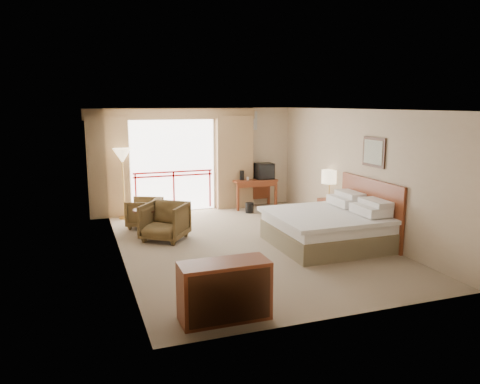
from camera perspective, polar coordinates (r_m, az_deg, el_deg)
name	(u,v)px	position (r m, az deg, el deg)	size (l,w,h in m)	color
floor	(248,244)	(9.56, 1.01, -6.38)	(7.00, 7.00, 0.00)	#85735A
ceiling	(249,109)	(9.13, 1.06, 10.03)	(7.00, 7.00, 0.00)	white
wall_back	(202,159)	(12.56, -4.61, 4.02)	(5.00, 5.00, 0.00)	#C4AC8C
wall_front	(344,219)	(6.16, 12.59, -3.27)	(5.00, 5.00, 0.00)	#C4AC8C
wall_left	(119,186)	(8.70, -14.57, 0.71)	(7.00, 7.00, 0.00)	#C4AC8C
wall_right	(357,172)	(10.39, 14.06, 2.32)	(7.00, 7.00, 0.00)	#C4AC8C
balcony_door	(173,166)	(12.37, -8.16, 3.15)	(2.40, 2.40, 0.00)	white
balcony_railing	(174,181)	(12.41, -8.10, 1.36)	(2.09, 0.03, 1.02)	#B80F11
curtain_left	(108,168)	(12.02, -15.78, 2.87)	(1.00, 0.26, 2.50)	#906F4B
curtain_right	(234,162)	(12.67, -0.71, 3.66)	(1.00, 0.26, 2.50)	#906F4B
valance	(172,114)	(12.17, -8.24, 9.40)	(4.40, 0.22, 0.28)	#906F4B
hvac_vent	(248,121)	(12.85, 1.03, 8.68)	(0.50, 0.04, 0.50)	silver
bed	(329,227)	(9.56, 10.75, -4.22)	(2.13, 2.06, 0.97)	#6A6048
headboard	(370,210)	(10.01, 15.58, -2.15)	(0.06, 2.10, 1.30)	maroon
framed_art	(374,152)	(9.82, 15.99, 4.70)	(0.04, 0.72, 0.60)	black
nightstand	(329,211)	(11.32, 10.85, -2.32)	(0.41, 0.49, 0.58)	maroon
table_lamp	(330,177)	(11.21, 10.87, 1.78)	(0.38, 0.38, 0.67)	tan
phone	(331,199)	(11.10, 11.08, -0.84)	(0.17, 0.13, 0.08)	black
desk	(253,185)	(12.81, 1.62, 0.83)	(1.19, 0.58, 0.78)	maroon
tv	(264,171)	(12.80, 2.98, 2.56)	(0.48, 0.38, 0.44)	black
coffee_maker	(242,175)	(12.59, 0.23, 2.03)	(0.12, 0.12, 0.26)	black
cup	(248,178)	(12.61, 0.95, 1.66)	(0.06, 0.06, 0.09)	white
wastebasket	(249,208)	(12.21, 1.16, -1.93)	(0.21, 0.21, 0.27)	black
armchair_far	(145,227)	(11.08, -11.50, -4.19)	(0.72, 0.74, 0.67)	#44341D
armchair_near	(165,240)	(9.99, -9.09, -5.76)	(0.84, 0.87, 0.79)	#44341D
side_table	(145,217)	(10.34, -11.49, -3.05)	(0.52, 0.52, 0.56)	black
book	(145,209)	(10.30, -11.53, -2.07)	(0.17, 0.23, 0.02)	white
floor_lamp	(122,158)	(11.73, -14.16, 4.00)	(0.45, 0.45, 1.75)	tan
dresser	(225,291)	(6.28, -1.90, -11.94)	(1.18, 0.50, 0.79)	maroon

